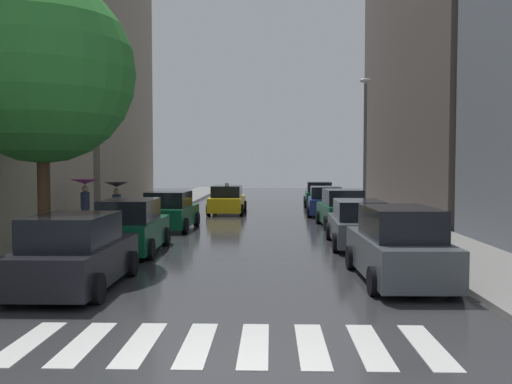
{
  "coord_description": "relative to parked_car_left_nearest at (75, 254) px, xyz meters",
  "views": [
    {
      "loc": [
        0.71,
        -7.23,
        2.83
      ],
      "look_at": [
        -0.09,
        21.82,
        1.39
      ],
      "focal_mm": 38.63,
      "sensor_mm": 36.0,
      "label": 1
    }
  ],
  "objects": [
    {
      "name": "parked_car_right_nearest",
      "position": [
        7.53,
        1.02,
        0.05
      ],
      "size": [
        2.05,
        4.61,
        1.82
      ],
      "rotation": [
        0.0,
        0.0,
        1.59
      ],
      "color": "#474C51",
      "rests_on": "ground"
    },
    {
      "name": "parked_car_right_second",
      "position": [
        7.48,
        6.87,
        -0.04
      ],
      "size": [
        2.09,
        4.64,
        1.61
      ],
      "rotation": [
        0.0,
        0.0,
        1.54
      ],
      "color": "#474C51",
      "rests_on": "ground"
    },
    {
      "name": "pedestrian_near_tree",
      "position": [
        -3.08,
        9.75,
        0.94
      ],
      "size": [
        1.15,
        1.15,
        2.1
      ],
      "rotation": [
        0.0,
        0.0,
        3.98
      ],
      "color": "navy",
      "rests_on": "sidewalk_left"
    },
    {
      "name": "pedestrian_foreground",
      "position": [
        -2.01,
        10.51,
        0.79
      ],
      "size": [
        1.02,
        1.02,
        1.96
      ],
      "rotation": [
        0.0,
        0.0,
        5.94
      ],
      "color": "#38513D",
      "rests_on": "sidewalk_left"
    },
    {
      "name": "street_tree_left",
      "position": [
        -2.16,
        3.52,
        4.73
      ],
      "size": [
        5.34,
        5.34,
        8.06
      ],
      "color": "#513823",
      "rests_on": "sidewalk_left"
    },
    {
      "name": "sidewalk_right",
      "position": [
        10.25,
        18.93,
        -0.72
      ],
      "size": [
        3.0,
        72.0,
        0.15
      ],
      "primitive_type": "cube",
      "color": "gray",
      "rests_on": "ground"
    },
    {
      "name": "parked_car_right_fifth",
      "position": [
        7.69,
        25.04,
        -0.01
      ],
      "size": [
        2.13,
        4.08,
        1.68
      ],
      "rotation": [
        0.0,
        0.0,
        1.53
      ],
      "color": "#0C4C2D",
      "rests_on": "ground"
    },
    {
      "name": "parked_car_right_third",
      "position": [
        7.67,
        12.72,
        0.0
      ],
      "size": [
        2.13,
        4.13,
        1.72
      ],
      "rotation": [
        0.0,
        0.0,
        1.62
      ],
      "color": "#0C4C2D",
      "rests_on": "ground"
    },
    {
      "name": "taxi_midroad",
      "position": [
        1.9,
        19.68,
        -0.03
      ],
      "size": [
        2.1,
        4.59,
        1.81
      ],
      "rotation": [
        0.0,
        0.0,
        1.56
      ],
      "color": "yellow",
      "rests_on": "ground"
    },
    {
      "name": "parked_car_right_fourth",
      "position": [
        7.48,
        18.4,
        -0.04
      ],
      "size": [
        2.21,
        4.1,
        1.63
      ],
      "rotation": [
        0.0,
        0.0,
        1.52
      ],
      "color": "navy",
      "rests_on": "ground"
    },
    {
      "name": "parked_car_left_nearest",
      "position": [
        0.0,
        0.0,
        0.0
      ],
      "size": [
        2.07,
        4.3,
        1.71
      ],
      "rotation": [
        0.0,
        0.0,
        1.58
      ],
      "color": "black",
      "rests_on": "ground"
    },
    {
      "name": "sidewalk_left",
      "position": [
        -2.75,
        18.93,
        -0.72
      ],
      "size": [
        3.0,
        72.0,
        0.15
      ],
      "primitive_type": "cube",
      "color": "gray",
      "rests_on": "ground"
    },
    {
      "name": "parked_car_left_second",
      "position": [
        -0.07,
        5.25,
        0.01
      ],
      "size": [
        2.08,
        4.44,
        1.73
      ],
      "rotation": [
        0.0,
        0.0,
        1.6
      ],
      "color": "#0C4C2D",
      "rests_on": "ground"
    },
    {
      "name": "ground_plane",
      "position": [
        3.75,
        18.93,
        -0.82
      ],
      "size": [
        28.0,
        72.0,
        0.04
      ],
      "primitive_type": "cube",
      "color": "#343436"
    },
    {
      "name": "crosswalk_stripes",
      "position": [
        3.75,
        -3.79,
        -0.79
      ],
      "size": [
        6.75,
        2.2,
        0.01
      ],
      "color": "silver",
      "rests_on": "ground"
    },
    {
      "name": "building_left_mid",
      "position": [
        -7.25,
        21.8,
        8.8
      ],
      "size": [
        6.0,
        12.58,
        19.19
      ],
      "primitive_type": "cube",
      "color": "#9E9384",
      "rests_on": "ground"
    },
    {
      "name": "parked_car_left_third",
      "position": [
        0.01,
        11.61,
        -0.02
      ],
      "size": [
        2.24,
        4.1,
        1.67
      ],
      "rotation": [
        0.0,
        0.0,
        1.53
      ],
      "color": "#0C4C2D",
      "rests_on": "ground"
    },
    {
      "name": "lamp_post_right",
      "position": [
        9.3,
        16.3,
        3.45
      ],
      "size": [
        0.6,
        0.28,
        7.12
      ],
      "color": "#595B60",
      "rests_on": "sidewalk_right"
    }
  ]
}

